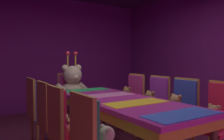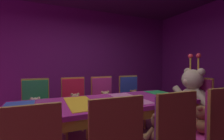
# 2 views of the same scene
# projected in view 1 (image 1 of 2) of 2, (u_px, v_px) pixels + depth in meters

# --- Properties ---
(wall_back) EXTENTS (5.20, 0.12, 2.80)m
(wall_back) POSITION_uv_depth(u_px,v_px,m) (47.00, 54.00, 5.59)
(wall_back) COLOR #721E72
(wall_back) RESTS_ON ground_plane
(banquet_table) EXTENTS (0.90, 2.38, 0.75)m
(banquet_table) POSITION_uv_depth(u_px,v_px,m) (120.00, 105.00, 2.92)
(banquet_table) COLOR #B22D8C
(banquet_table) RESTS_ON ground_plane
(chair_left_1) EXTENTS (0.42, 0.41, 0.98)m
(chair_left_1) POSITION_uv_depth(u_px,v_px,m) (63.00, 125.00, 2.24)
(chair_left_1) COLOR red
(chair_left_1) RESTS_ON ground_plane
(teddy_left_1) EXTENTS (0.23, 0.29, 0.28)m
(teddy_left_1) POSITION_uv_depth(u_px,v_px,m) (76.00, 125.00, 2.31)
(teddy_left_1) COLOR tan
(teddy_left_1) RESTS_ON chair_left_1
(chair_left_2) EXTENTS (0.42, 0.41, 0.98)m
(chair_left_2) POSITION_uv_depth(u_px,v_px,m) (49.00, 114.00, 2.70)
(chair_left_2) COLOR #CC338C
(chair_left_2) RESTS_ON ground_plane
(teddy_left_2) EXTENTS (0.23, 0.30, 0.28)m
(teddy_left_2) POSITION_uv_depth(u_px,v_px,m) (61.00, 114.00, 2.77)
(teddy_left_2) COLOR tan
(teddy_left_2) RESTS_ON chair_left_2
(chair_left_3) EXTENTS (0.42, 0.41, 0.98)m
(chair_left_3) POSITION_uv_depth(u_px,v_px,m) (37.00, 106.00, 3.19)
(chair_left_3) COLOR #2D47B2
(chair_left_3) RESTS_ON ground_plane
(teddy_left_3) EXTENTS (0.22, 0.28, 0.27)m
(teddy_left_3) POSITION_uv_depth(u_px,v_px,m) (47.00, 106.00, 3.27)
(teddy_left_3) COLOR olive
(teddy_left_3) RESTS_ON chair_left_3
(chair_right_0) EXTENTS (0.42, 0.41, 0.98)m
(chair_right_0) POSITION_uv_depth(u_px,v_px,m) (221.00, 115.00, 2.66)
(chair_right_0) COLOR red
(chair_right_0) RESTS_ON ground_plane
(teddy_right_0) EXTENTS (0.23, 0.29, 0.28)m
(teddy_right_0) POSITION_uv_depth(u_px,v_px,m) (213.00, 118.00, 2.58)
(teddy_right_0) COLOR #9E7247
(teddy_right_0) RESTS_ON chair_right_0
(chair_right_1) EXTENTS (0.42, 0.41, 0.98)m
(chair_right_1) POSITION_uv_depth(u_px,v_px,m) (182.00, 106.00, 3.14)
(chair_right_1) COLOR #2D47B2
(chair_right_1) RESTS_ON ground_plane
(teddy_right_1) EXTENTS (0.26, 0.34, 0.32)m
(teddy_right_1) POSITION_uv_depth(u_px,v_px,m) (175.00, 108.00, 3.07)
(teddy_right_1) COLOR #9E7247
(teddy_right_1) RESTS_ON chair_right_1
(chair_right_2) EXTENTS (0.42, 0.41, 0.98)m
(chair_right_2) POSITION_uv_depth(u_px,v_px,m) (156.00, 100.00, 3.60)
(chair_right_2) COLOR purple
(chair_right_2) RESTS_ON ground_plane
(teddy_right_2) EXTENTS (0.25, 0.32, 0.30)m
(teddy_right_2) POSITION_uv_depth(u_px,v_px,m) (149.00, 102.00, 3.53)
(teddy_right_2) COLOR olive
(teddy_right_2) RESTS_ON chair_right_2
(chair_right_3) EXTENTS (0.42, 0.41, 0.98)m
(chair_right_3) POSITION_uv_depth(u_px,v_px,m) (133.00, 96.00, 4.10)
(chair_right_3) COLOR #CC338C
(chair_right_3) RESTS_ON ground_plane
(teddy_right_3) EXTENTS (0.25, 0.33, 0.31)m
(teddy_right_3) POSITION_uv_depth(u_px,v_px,m) (127.00, 97.00, 4.03)
(teddy_right_3) COLOR olive
(teddy_right_3) RESTS_ON chair_right_3
(throne_chair) EXTENTS (0.41, 0.42, 0.98)m
(throne_chair) POSITION_uv_depth(u_px,v_px,m) (69.00, 93.00, 4.39)
(throne_chair) COLOR #CC338C
(throne_chair) RESTS_ON ground_plane
(king_teddy_bear) EXTENTS (0.73, 0.57, 0.94)m
(king_teddy_bear) POSITION_uv_depth(u_px,v_px,m) (73.00, 86.00, 4.24)
(king_teddy_bear) COLOR beige
(king_teddy_bear) RESTS_ON throne_chair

